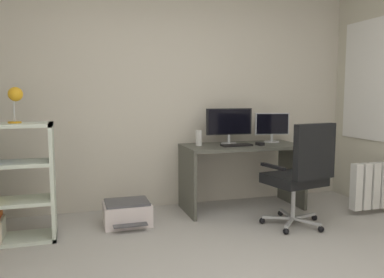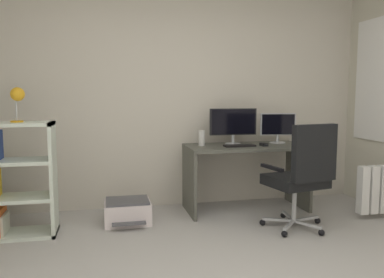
{
  "view_description": "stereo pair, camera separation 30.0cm",
  "coord_description": "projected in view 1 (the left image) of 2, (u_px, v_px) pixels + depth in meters",
  "views": [
    {
      "loc": [
        -1.1,
        -2.05,
        1.29
      ],
      "look_at": [
        0.03,
        1.66,
        0.86
      ],
      "focal_mm": 36.47,
      "sensor_mm": 36.0,
      "label": 1
    },
    {
      "loc": [
        -0.81,
        -2.13,
        1.29
      ],
      "look_at": [
        0.03,
        1.66,
        0.86
      ],
      "focal_mm": 36.47,
      "sensor_mm": 36.0,
      "label": 2
    }
  ],
  "objects": [
    {
      "name": "computer_mouse",
      "position": [
        260.0,
        144.0,
        4.34
      ],
      "size": [
        0.07,
        0.1,
        0.03
      ],
      "primitive_type": "cube",
      "rotation": [
        0.0,
        0.0,
        0.08
      ],
      "color": "black",
      "rests_on": "desk"
    },
    {
      "name": "keyboard",
      "position": [
        237.0,
        145.0,
        4.28
      ],
      "size": [
        0.34,
        0.14,
        0.02
      ],
      "primitive_type": "cube",
      "rotation": [
        0.0,
        0.0,
        0.04
      ],
      "color": "black",
      "rests_on": "desk"
    },
    {
      "name": "bookshelf",
      "position": [
        1.0,
        186.0,
        3.4
      ],
      "size": [
        0.72,
        0.35,
        1.05
      ],
      "color": "silver",
      "rests_on": "ground"
    },
    {
      "name": "wall_back",
      "position": [
        171.0,
        91.0,
        4.53
      ],
      "size": [
        4.47,
        0.1,
        2.67
      ],
      "primitive_type": "cube",
      "color": "beige",
      "rests_on": "ground"
    },
    {
      "name": "monitor_main",
      "position": [
        229.0,
        123.0,
        4.45
      ],
      "size": [
        0.54,
        0.18,
        0.41
      ],
      "color": "#B2B5B7",
      "rests_on": "desk"
    },
    {
      "name": "radiator",
      "position": [
        382.0,
        185.0,
        4.29
      ],
      "size": [
        0.78,
        0.1,
        0.5
      ],
      "color": "white",
      "rests_on": "ground"
    },
    {
      "name": "desk_lamp",
      "position": [
        15.0,
        97.0,
        3.36
      ],
      "size": [
        0.13,
        0.12,
        0.31
      ],
      "color": "gold",
      "rests_on": "bookshelf"
    },
    {
      "name": "desk",
      "position": [
        242.0,
        162.0,
        4.42
      ],
      "size": [
        1.34,
        0.63,
        0.74
      ],
      "color": "#4E4E44",
      "rests_on": "ground"
    },
    {
      "name": "office_chair",
      "position": [
        301.0,
        171.0,
        3.75
      ],
      "size": [
        0.64,
        0.66,
        1.03
      ],
      "color": "#B7BABC",
      "rests_on": "ground"
    },
    {
      "name": "printer",
      "position": [
        127.0,
        213.0,
        3.9
      ],
      "size": [
        0.46,
        0.46,
        0.24
      ],
      "color": "silver",
      "rests_on": "ground"
    },
    {
      "name": "monitor_secondary",
      "position": [
        272.0,
        126.0,
        4.61
      ],
      "size": [
        0.41,
        0.18,
        0.35
      ],
      "color": "#B2B5B7",
      "rests_on": "desk"
    },
    {
      "name": "desktop_speaker",
      "position": [
        199.0,
        138.0,
        4.31
      ],
      "size": [
        0.07,
        0.07,
        0.17
      ],
      "primitive_type": "cylinder",
      "color": "silver",
      "rests_on": "desk"
    }
  ]
}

